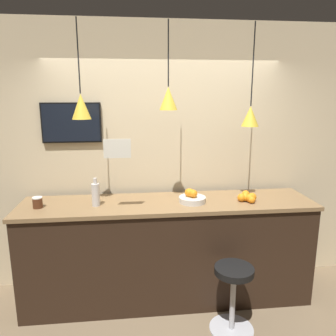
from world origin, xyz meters
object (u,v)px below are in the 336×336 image
at_px(bar_stool, 233,289).
at_px(spread_jar, 38,202).
at_px(fruit_bowl, 192,198).
at_px(juice_bottle, 96,194).
at_px(mounted_tv, 71,123).

distance_m(bar_stool, spread_jar, 2.00).
bearing_deg(fruit_bowl, bar_stool, -60.85).
bearing_deg(bar_stool, juice_bottle, 156.93).
bearing_deg(bar_stool, fruit_bowl, 119.15).
bearing_deg(juice_bottle, spread_jar, 180.00).
bearing_deg(fruit_bowl, juice_bottle, 179.96).
distance_m(fruit_bowl, juice_bottle, 0.95).
relative_size(bar_stool, spread_jar, 5.98).
height_order(juice_bottle, mounted_tv, mounted_tv).
height_order(juice_bottle, spread_jar, juice_bottle).
bearing_deg(juice_bottle, bar_stool, -23.07).
relative_size(spread_jar, mounted_tv, 0.17).
relative_size(juice_bottle, mounted_tv, 0.46).
distance_m(bar_stool, juice_bottle, 1.56).
height_order(fruit_bowl, juice_bottle, juice_bottle).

